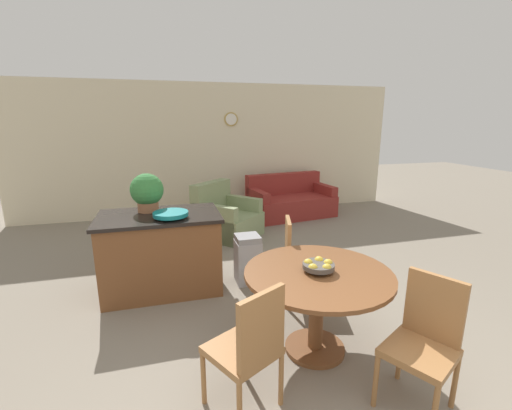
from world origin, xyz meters
The scene contains 12 objects.
wall_back centered at (0.00, 5.84, 1.35)m, with size 8.00×0.09×2.70m.
dining_table centered at (0.12, 1.00, 0.58)m, with size 1.23×1.23×0.74m.
dining_chair_near_left centered at (-0.59, 0.53, 0.52)m, with size 0.57×0.57×0.94m.
dining_chair_near_right centered at (0.59, 0.29, 0.52)m, with size 0.57×0.57×0.94m.
dining_chair_far_side centered at (0.29, 1.83, 0.52)m, with size 0.52×0.52×0.94m.
fruit_bowl centered at (0.12, 1.00, 0.80)m, with size 0.26×0.26×0.10m.
kitchen_island centered at (-1.14, 2.51, 0.46)m, with size 1.36×0.83×0.92m.
teal_bowl centered at (-1.01, 2.33, 0.96)m, with size 0.38×0.38×0.07m.
potted_plant centered at (-1.26, 2.70, 1.15)m, with size 0.38×0.38×0.45m.
trash_bin centered at (-0.13, 2.43, 0.30)m, with size 0.30×0.30×0.60m.
couch centered at (1.47, 5.15, 0.29)m, with size 1.82×1.16×0.85m.
armchair centered at (-0.07, 4.24, 0.30)m, with size 1.28×1.28×0.92m.
Camera 1 is at (-1.07, -1.38, 1.96)m, focal length 24.00 mm.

